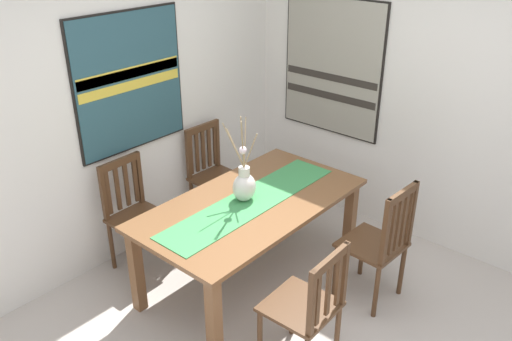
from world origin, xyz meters
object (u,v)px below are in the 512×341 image
(chair_2, at_px, (380,242))
(dining_table, at_px, (251,213))
(painting_on_side_wall, at_px, (332,67))
(chair_0, at_px, (213,173))
(chair_1, at_px, (135,213))
(chair_3, at_px, (308,307))
(centerpiece_vase, at_px, (244,184))
(painting_on_back_wall, at_px, (130,82))

(chair_2, bearing_deg, dining_table, 116.92)
(dining_table, height_order, painting_on_side_wall, painting_on_side_wall)
(chair_0, xyz_separation_m, chair_1, (-0.92, -0.03, -0.01))
(dining_table, bearing_deg, chair_3, -117.57)
(dining_table, distance_m, chair_2, 0.98)
(centerpiece_vase, relative_size, chair_1, 0.77)
(chair_0, xyz_separation_m, painting_on_back_wall, (-0.67, 0.21, 0.98))
(centerpiece_vase, height_order, painting_on_back_wall, painting_on_back_wall)
(dining_table, bearing_deg, chair_1, 118.48)
(chair_1, height_order, painting_on_back_wall, painting_on_back_wall)
(chair_0, bearing_deg, painting_on_side_wall, -30.87)
(dining_table, height_order, centerpiece_vase, centerpiece_vase)
(painting_on_back_wall, bearing_deg, chair_0, -17.17)
(painting_on_back_wall, bearing_deg, chair_2, -71.66)
(chair_1, xyz_separation_m, painting_on_side_wall, (1.92, -0.56, 0.91))
(centerpiece_vase, relative_size, chair_0, 0.76)
(chair_0, relative_size, painting_on_back_wall, 0.86)
(centerpiece_vase, xyz_separation_m, chair_2, (0.46, -0.92, -0.34))
(chair_3, distance_m, painting_on_back_wall, 2.20)
(dining_table, relative_size, chair_0, 1.89)
(dining_table, bearing_deg, chair_2, -63.08)
(painting_on_back_wall, bearing_deg, dining_table, -79.22)
(chair_1, distance_m, chair_3, 1.71)
(centerpiece_vase, xyz_separation_m, chair_1, (-0.44, 0.80, -0.36))
(chair_2, bearing_deg, painting_on_back_wall, 108.34)
(chair_2, height_order, painting_on_side_wall, painting_on_side_wall)
(centerpiece_vase, bearing_deg, chair_3, -115.21)
(painting_on_side_wall, bearing_deg, painting_on_back_wall, 154.29)
(chair_2, xyz_separation_m, painting_on_side_wall, (1.01, 1.16, 0.89))
(centerpiece_vase, distance_m, chair_2, 1.09)
(chair_0, xyz_separation_m, chair_3, (-0.91, -1.74, -0.02))
(chair_0, bearing_deg, chair_2, -90.67)
(chair_0, xyz_separation_m, chair_2, (-0.02, -1.75, 0.01))
(centerpiece_vase, distance_m, chair_3, 1.08)
(chair_0, height_order, chair_1, chair_0)
(centerpiece_vase, bearing_deg, chair_1, 118.88)
(painting_on_back_wall, height_order, painting_on_side_wall, painting_on_back_wall)
(chair_3, bearing_deg, centerpiece_vase, 64.79)
(chair_0, bearing_deg, dining_table, -117.72)
(chair_1, xyz_separation_m, chair_3, (0.01, -1.71, -0.01))
(painting_on_side_wall, bearing_deg, chair_2, -131.25)
(dining_table, xyz_separation_m, chair_3, (-0.45, -0.86, -0.14))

